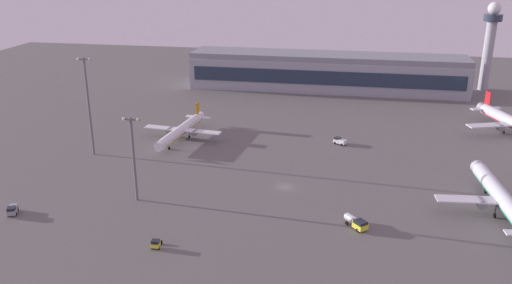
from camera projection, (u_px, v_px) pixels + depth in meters
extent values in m
plane|color=#605E5B|center=(285.00, 187.00, 143.87)|extent=(416.00, 416.00, 0.00)
cube|color=#9EA3AD|center=(326.00, 74.00, 243.41)|extent=(124.26, 22.00, 14.00)
cube|color=#263347|center=(325.00, 78.00, 232.82)|extent=(119.29, 0.40, 6.16)
cube|color=gray|center=(327.00, 56.00, 240.62)|extent=(124.26, 19.80, 2.40)
cylinder|color=#A8A8B2|center=(487.00, 56.00, 239.52)|extent=(4.40, 4.40, 31.12)
cylinder|color=#2D3847|center=(493.00, 18.00, 233.72)|extent=(8.00, 8.00, 3.00)
sphere|color=silver|center=(494.00, 8.00, 232.35)|extent=(5.60, 5.60, 5.60)
cylinder|color=silver|center=(503.00, 198.00, 127.98)|extent=(7.30, 36.15, 3.80)
cone|color=silver|center=(478.00, 168.00, 145.95)|extent=(3.82, 2.74, 3.61)
cube|color=silver|center=(504.00, 201.00, 127.12)|extent=(32.20, 7.11, 0.35)
cylinder|color=slate|center=(480.00, 203.00, 127.80)|extent=(2.54, 3.79, 2.20)
cube|color=#146B4C|center=(502.00, 202.00, 128.34)|extent=(6.64, 33.25, 0.36)
cylinder|color=#333338|center=(486.00, 185.00, 139.37)|extent=(0.28, 0.28, 3.55)
cylinder|color=black|center=(485.00, 191.00, 139.97)|extent=(0.51, 1.13, 1.10)
cylinder|color=#333338|center=(496.00, 209.00, 126.42)|extent=(0.28, 0.28, 3.55)
cylinder|color=black|center=(495.00, 216.00, 127.03)|extent=(0.51, 1.13, 1.10)
cylinder|color=white|center=(181.00, 130.00, 178.62)|extent=(6.43, 30.82, 3.24)
cone|color=white|center=(160.00, 146.00, 163.88)|extent=(3.27, 2.35, 3.07)
cone|color=white|center=(200.00, 116.00, 193.51)|extent=(3.15, 2.68, 2.91)
cube|color=white|center=(182.00, 130.00, 179.44)|extent=(27.45, 6.24, 0.30)
cube|color=white|center=(198.00, 117.00, 191.99)|extent=(9.53, 3.01, 0.30)
cube|color=orange|center=(198.00, 110.00, 190.88)|extent=(0.54, 2.74, 5.53)
cylinder|color=slate|center=(195.00, 133.00, 178.39)|extent=(2.18, 3.24, 1.87)
cylinder|color=slate|center=(170.00, 130.00, 180.90)|extent=(2.18, 3.24, 1.87)
cube|color=orange|center=(181.00, 132.00, 178.92)|extent=(5.85, 28.35, 0.31)
cylinder|color=#333338|center=(169.00, 144.00, 170.29)|extent=(0.24, 0.24, 3.02)
cylinder|color=black|center=(169.00, 148.00, 170.81)|extent=(0.44, 0.97, 0.94)
cylinder|color=#333338|center=(189.00, 133.00, 180.55)|extent=(0.24, 0.24, 3.02)
cylinder|color=black|center=(189.00, 137.00, 181.06)|extent=(0.44, 0.97, 0.94)
cylinder|color=#333338|center=(179.00, 132.00, 181.55)|extent=(0.24, 0.24, 3.02)
cylinder|color=black|center=(179.00, 136.00, 182.07)|extent=(0.44, 0.97, 0.94)
cone|color=silver|center=(483.00, 108.00, 200.92)|extent=(4.39, 4.00, 3.61)
cube|color=silver|center=(486.00, 109.00, 198.99)|extent=(11.78, 6.29, 0.37)
cube|color=red|center=(488.00, 101.00, 197.60)|extent=(1.44, 3.29, 6.86)
cylinder|color=slate|center=(498.00, 127.00, 182.35)|extent=(3.47, 4.36, 2.32)
cylinder|color=#333338|center=(504.00, 127.00, 184.65)|extent=(0.30, 0.30, 3.75)
cylinder|color=black|center=(503.00, 132.00, 185.29)|extent=(0.79, 1.24, 1.16)
cube|color=yellow|center=(360.00, 226.00, 121.34)|extent=(3.78, 3.84, 1.20)
cube|color=#1E232D|center=(360.00, 222.00, 121.02)|extent=(3.40, 3.44, 0.70)
cylinder|color=silver|center=(353.00, 220.00, 123.40)|extent=(4.11, 4.35, 1.80)
cylinder|color=black|center=(365.00, 228.00, 121.71)|extent=(0.82, 0.88, 0.90)
cylinder|color=black|center=(358.00, 230.00, 120.71)|extent=(0.82, 0.88, 0.90)
cylinder|color=black|center=(354.00, 221.00, 124.82)|extent=(0.82, 0.88, 0.90)
cylinder|color=black|center=(347.00, 223.00, 123.82)|extent=(0.82, 0.88, 0.90)
cube|color=white|center=(338.00, 141.00, 175.82)|extent=(2.85, 2.83, 1.10)
cube|color=#1E232D|center=(338.00, 138.00, 175.51)|extent=(2.56, 2.55, 0.70)
cube|color=white|center=(342.00, 142.00, 174.53)|extent=(3.06, 2.93, 1.40)
cylinder|color=black|center=(335.00, 143.00, 175.62)|extent=(0.92, 0.75, 0.90)
cylinder|color=black|center=(338.00, 142.00, 176.77)|extent=(0.92, 0.75, 0.90)
cylinder|color=black|center=(342.00, 145.00, 173.86)|extent=(0.92, 0.75, 0.90)
cylinder|color=black|center=(345.00, 143.00, 175.01)|extent=(0.92, 0.75, 0.90)
cube|color=yellow|center=(156.00, 245.00, 113.83)|extent=(1.94, 1.76, 0.90)
cube|color=#1E232D|center=(155.00, 242.00, 113.56)|extent=(1.78, 1.56, 0.70)
cylinder|color=black|center=(159.00, 247.00, 113.71)|extent=(0.38, 0.92, 0.90)
cylinder|color=black|center=(152.00, 247.00, 113.84)|extent=(0.38, 0.92, 0.90)
cylinder|color=black|center=(161.00, 242.00, 115.63)|extent=(0.38, 0.92, 0.90)
cylinder|color=black|center=(155.00, 242.00, 115.76)|extent=(0.38, 0.92, 0.90)
cube|color=gray|center=(12.00, 212.00, 127.92)|extent=(2.68, 2.73, 1.10)
cube|color=#1E232D|center=(11.00, 209.00, 127.61)|extent=(2.43, 2.44, 0.70)
cube|color=gray|center=(13.00, 208.00, 129.60)|extent=(2.73, 2.97, 1.40)
cylinder|color=black|center=(16.00, 214.00, 128.03)|extent=(0.64, 0.94, 0.90)
cylinder|color=black|center=(8.00, 215.00, 127.65)|extent=(0.64, 0.94, 0.90)
cylinder|color=black|center=(18.00, 209.00, 130.48)|extent=(0.64, 0.94, 0.90)
cylinder|color=black|center=(10.00, 210.00, 130.11)|extent=(0.64, 0.94, 0.90)
cylinder|color=slate|center=(89.00, 107.00, 161.74)|extent=(0.70, 0.70, 30.77)
cube|color=slate|center=(84.00, 59.00, 156.71)|extent=(4.80, 0.40, 0.40)
sphere|color=#F9EAB2|center=(78.00, 59.00, 157.02)|extent=(0.90, 0.90, 0.90)
sphere|color=#F9EAB2|center=(89.00, 60.00, 156.40)|extent=(0.90, 0.90, 0.90)
cylinder|color=slate|center=(134.00, 160.00, 132.56)|extent=(0.70, 0.70, 22.32)
cube|color=slate|center=(131.00, 120.00, 128.97)|extent=(4.80, 0.40, 0.40)
sphere|color=#F9EAB2|center=(124.00, 119.00, 129.28)|extent=(0.90, 0.90, 0.90)
sphere|color=#F9EAB2|center=(138.00, 120.00, 128.66)|extent=(0.90, 0.90, 0.90)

